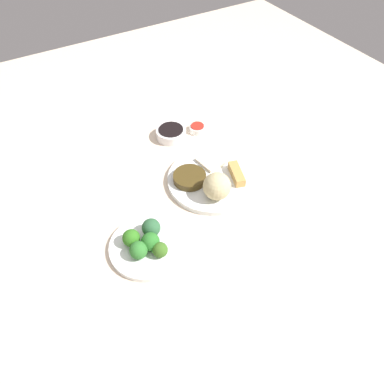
% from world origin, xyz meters
% --- Properties ---
extents(tabletop, '(2.20, 2.20, 0.02)m').
position_xyz_m(tabletop, '(0.00, 0.00, 0.01)').
color(tabletop, beige).
rests_on(tabletop, ground).
extents(main_plate, '(0.28, 0.28, 0.02)m').
position_xyz_m(main_plate, '(-0.06, 0.00, 0.03)').
color(main_plate, white).
rests_on(main_plate, tabletop).
extents(rice_scoop, '(0.08, 0.08, 0.08)m').
position_xyz_m(rice_scoop, '(-0.03, 0.07, 0.08)').
color(rice_scoop, '#C5B684').
rests_on(rice_scoop, main_plate).
extents(spring_roll, '(0.06, 0.10, 0.03)m').
position_xyz_m(spring_roll, '(-0.12, 0.03, 0.05)').
color(spring_roll, tan).
rests_on(spring_roll, main_plate).
extents(crab_rangoon_wonton, '(0.07, 0.08, 0.01)m').
position_xyz_m(crab_rangoon_wonton, '(-0.09, -0.06, 0.04)').
color(crab_rangoon_wonton, beige).
rests_on(crab_rangoon_wonton, main_plate).
extents(stir_fry_heap, '(0.10, 0.10, 0.02)m').
position_xyz_m(stir_fry_heap, '(0.01, -0.03, 0.05)').
color(stir_fry_heap, '#463616').
rests_on(stir_fry_heap, main_plate).
extents(broccoli_plate, '(0.20, 0.20, 0.01)m').
position_xyz_m(broccoli_plate, '(0.22, 0.12, 0.03)').
color(broccoli_plate, white).
rests_on(broccoli_plate, tabletop).
extents(broccoli_floret_0, '(0.05, 0.05, 0.05)m').
position_xyz_m(broccoli_floret_0, '(0.22, 0.13, 0.06)').
color(broccoli_floret_0, '#297026').
rests_on(broccoli_floret_0, broccoli_plate).
extents(broccoli_floret_1, '(0.05, 0.05, 0.05)m').
position_xyz_m(broccoli_floret_1, '(0.20, 0.09, 0.06)').
color(broccoli_floret_1, '#2C5D37').
rests_on(broccoli_floret_1, broccoli_plate).
extents(broccoli_floret_2, '(0.05, 0.05, 0.05)m').
position_xyz_m(broccoli_floret_2, '(0.25, 0.10, 0.06)').
color(broccoli_floret_2, '#31741E').
rests_on(broccoli_floret_2, broccoli_plate).
extents(broccoli_floret_3, '(0.04, 0.04, 0.04)m').
position_xyz_m(broccoli_floret_3, '(0.21, 0.16, 0.05)').
color(broccoli_floret_3, '#39651F').
rests_on(broccoli_floret_3, broccoli_plate).
extents(broccoli_floret_4, '(0.05, 0.05, 0.05)m').
position_xyz_m(broccoli_floret_4, '(0.25, 0.14, 0.06)').
color(broccoli_floret_4, '#2F742C').
rests_on(broccoli_floret_4, broccoli_plate).
extents(soy_sauce_bowl, '(0.10, 0.10, 0.03)m').
position_xyz_m(soy_sauce_bowl, '(-0.05, -0.25, 0.04)').
color(soy_sauce_bowl, white).
rests_on(soy_sauce_bowl, tabletop).
extents(soy_sauce_bowl_liquid, '(0.08, 0.08, 0.00)m').
position_xyz_m(soy_sauce_bowl_liquid, '(-0.05, -0.25, 0.05)').
color(soy_sauce_bowl_liquid, black).
rests_on(soy_sauce_bowl_liquid, soy_sauce_bowl).
extents(sauce_ramekin_sweet_and_sour, '(0.06, 0.06, 0.02)m').
position_xyz_m(sauce_ramekin_sweet_and_sour, '(-0.15, -0.24, 0.03)').
color(sauce_ramekin_sweet_and_sour, white).
rests_on(sauce_ramekin_sweet_and_sour, tabletop).
extents(sauce_ramekin_sweet_and_sour_liquid, '(0.05, 0.05, 0.00)m').
position_xyz_m(sauce_ramekin_sweet_and_sour_liquid, '(-0.15, -0.24, 0.04)').
color(sauce_ramekin_sweet_and_sour_liquid, red).
rests_on(sauce_ramekin_sweet_and_sour_liquid, sauce_ramekin_sweet_and_sour).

